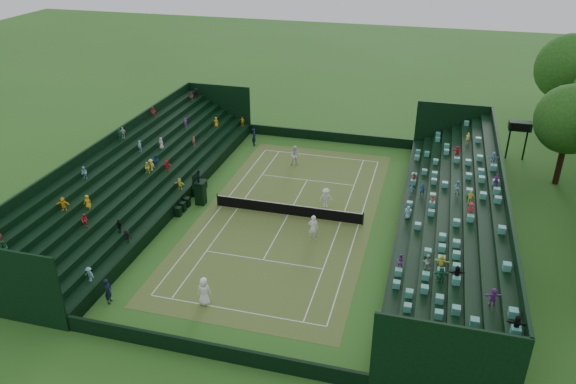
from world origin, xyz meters
name	(u,v)px	position (x,y,z in m)	size (l,w,h in m)	color
ground	(288,215)	(0.00, 0.00, 0.00)	(160.00, 160.00, 0.00)	#2D621E
court_surface	(288,215)	(0.00, 0.00, 0.01)	(12.97, 26.77, 0.01)	#357226
perimeter_wall_north	(329,136)	(0.00, 15.88, 0.50)	(17.17, 0.20, 1.00)	black
perimeter_wall_south	(209,350)	(0.00, -15.88, 0.50)	(17.17, 0.20, 1.00)	black
perimeter_wall_east	(400,224)	(8.48, 0.00, 0.50)	(0.20, 31.77, 1.00)	black
perimeter_wall_west	(186,196)	(-8.48, 0.00, 0.50)	(0.20, 31.77, 1.00)	black
north_grandstand	(461,219)	(12.66, 0.00, 1.55)	(6.60, 32.00, 4.90)	black
south_grandstand	(138,178)	(-12.66, 0.00, 1.55)	(6.60, 32.00, 4.90)	black
tennis_net	(288,209)	(0.00, 0.00, 0.53)	(11.67, 0.10, 1.06)	black
scoreboard_tower	(520,127)	(17.75, 16.00, 3.14)	(2.00, 1.00, 3.70)	black
umpire_chair	(200,190)	(-7.21, -0.03, 1.27)	(0.94, 0.94, 2.97)	black
courtside_chairs	(191,197)	(-8.13, 0.19, 0.41)	(0.50, 5.47, 1.08)	black
player_near_west	(204,291)	(-1.97, -11.77, 0.92)	(0.90, 0.59, 1.85)	white
player_near_east	(313,228)	(2.66, -3.03, 1.00)	(0.73, 0.48, 2.00)	white
player_far_west	(295,156)	(-1.79, 9.17, 0.95)	(0.92, 0.72, 1.90)	white
player_far_east	(326,198)	(2.53, 2.09, 0.81)	(1.05, 0.60, 1.62)	white
line_judge_north	(254,137)	(-6.93, 12.77, 0.89)	(0.65, 0.43, 1.78)	black
line_judge_south	(108,291)	(-7.55, -13.12, 0.83)	(0.61, 0.40, 1.66)	black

